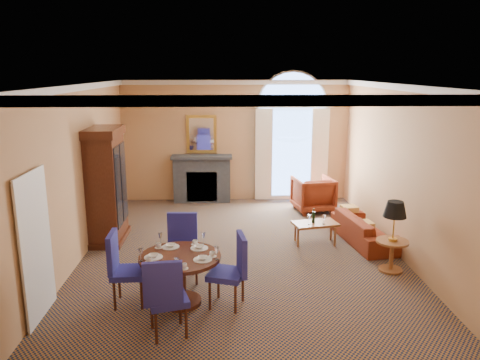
{
  "coord_description": "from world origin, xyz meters",
  "views": [
    {
      "loc": [
        -0.34,
        -8.62,
        3.45
      ],
      "look_at": [
        0.0,
        0.5,
        1.3
      ],
      "focal_mm": 35.0,
      "sensor_mm": 36.0,
      "label": 1
    }
  ],
  "objects_px": {
    "dining_table": "(180,268)",
    "coffee_table": "(315,224)",
    "sofa": "(365,229)",
    "armchair": "(313,194)",
    "armoire": "(106,187)",
    "side_table": "(394,227)"
  },
  "relations": [
    {
      "from": "armoire",
      "to": "armchair",
      "type": "distance_m",
      "value": 5.05
    },
    {
      "from": "sofa",
      "to": "armchair",
      "type": "relative_size",
      "value": 2.0
    },
    {
      "from": "dining_table",
      "to": "side_table",
      "type": "xyz_separation_m",
      "value": [
        3.59,
        1.04,
        0.23
      ]
    },
    {
      "from": "dining_table",
      "to": "coffee_table",
      "type": "distance_m",
      "value": 3.48
    },
    {
      "from": "armoire",
      "to": "sofa",
      "type": "xyz_separation_m",
      "value": [
        5.27,
        -0.32,
        -0.85
      ]
    },
    {
      "from": "dining_table",
      "to": "sofa",
      "type": "relative_size",
      "value": 0.65
    },
    {
      "from": "armoire",
      "to": "coffee_table",
      "type": "height_order",
      "value": "armoire"
    },
    {
      "from": "armchair",
      "to": "sofa",
      "type": "bearing_deg",
      "value": 96.64
    },
    {
      "from": "armchair",
      "to": "coffee_table",
      "type": "distance_m",
      "value": 2.31
    },
    {
      "from": "dining_table",
      "to": "armchair",
      "type": "relative_size",
      "value": 1.29
    },
    {
      "from": "sofa",
      "to": "side_table",
      "type": "bearing_deg",
      "value": 173.54
    },
    {
      "from": "dining_table",
      "to": "side_table",
      "type": "height_order",
      "value": "side_table"
    },
    {
      "from": "armchair",
      "to": "side_table",
      "type": "bearing_deg",
      "value": 91.3
    },
    {
      "from": "armoire",
      "to": "dining_table",
      "type": "height_order",
      "value": "armoire"
    },
    {
      "from": "armoire",
      "to": "dining_table",
      "type": "xyz_separation_m",
      "value": [
        1.73,
        -2.78,
        -0.55
      ]
    },
    {
      "from": "sofa",
      "to": "coffee_table",
      "type": "xyz_separation_m",
      "value": [
        -1.03,
        -0.05,
        0.14
      ]
    },
    {
      "from": "armoire",
      "to": "side_table",
      "type": "height_order",
      "value": "armoire"
    },
    {
      "from": "sofa",
      "to": "armchair",
      "type": "bearing_deg",
      "value": 7.67
    },
    {
      "from": "armoire",
      "to": "dining_table",
      "type": "bearing_deg",
      "value": -58.09
    },
    {
      "from": "side_table",
      "to": "armoire",
      "type": "bearing_deg",
      "value": 161.93
    },
    {
      "from": "armoire",
      "to": "sofa",
      "type": "bearing_deg",
      "value": -3.49
    },
    {
      "from": "coffee_table",
      "to": "dining_table",
      "type": "bearing_deg",
      "value": -148.57
    }
  ]
}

